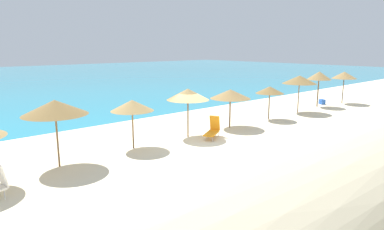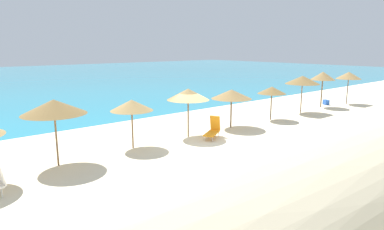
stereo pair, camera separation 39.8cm
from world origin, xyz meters
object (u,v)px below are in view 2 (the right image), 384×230
beach_umbrella_3 (54,107)px  beach_umbrella_4 (132,105)px  beach_umbrella_5 (188,94)px  cooler_box (326,102)px  beach_umbrella_9 (323,76)px  beach_umbrella_10 (349,75)px  beach_umbrella_7 (272,90)px  lounge_chair_0 (213,130)px  beach_umbrella_8 (303,80)px  beach_umbrella_6 (231,94)px

beach_umbrella_3 → beach_umbrella_4: size_ratio=1.17×
beach_umbrella_4 → beach_umbrella_5: bearing=-2.0°
beach_umbrella_4 → cooler_box: (19.84, 0.38, -1.99)m
beach_umbrella_9 → beach_umbrella_10: 3.34m
beach_umbrella_3 → beach_umbrella_7: (14.72, -0.16, -0.49)m
beach_umbrella_3 → lounge_chair_0: 8.62m
beach_umbrella_8 → beach_umbrella_7: bearing=-179.3°
beach_umbrella_6 → lounge_chair_0: size_ratio=1.59×
lounge_chair_0 → cooler_box: 15.44m
beach_umbrella_4 → cooler_box: bearing=1.1°
beach_umbrella_9 → cooler_box: 2.86m
beach_umbrella_3 → beach_umbrella_4: 3.85m
beach_umbrella_5 → cooler_box: bearing=1.8°
beach_umbrella_6 → lounge_chair_0: (-2.55, -1.02, -1.69)m
beach_umbrella_4 → beach_umbrella_5: 3.56m
beach_umbrella_3 → lounge_chair_0: beach_umbrella_3 is taller
beach_umbrella_10 → beach_umbrella_3: bearing=179.1°
beach_umbrella_5 → beach_umbrella_9: size_ratio=0.92×
beach_umbrella_5 → lounge_chair_0: (0.93, -1.06, -1.99)m
beach_umbrella_5 → cooler_box: (16.29, 0.51, -2.23)m
beach_umbrella_7 → lounge_chair_0: bearing=-172.5°
lounge_chair_0 → beach_umbrella_10: bearing=-117.7°
beach_umbrella_5 → lounge_chair_0: size_ratio=1.74×
beach_umbrella_7 → beach_umbrella_8: beach_umbrella_8 is taller
beach_umbrella_4 → beach_umbrella_8: (14.75, -0.30, 0.36)m
beach_umbrella_9 → cooler_box: (1.48, 0.33, -2.43)m
beach_umbrella_4 → beach_umbrella_7: beach_umbrella_4 is taller
beach_umbrella_5 → beach_umbrella_9: 14.82m
beach_umbrella_3 → beach_umbrella_8: beach_umbrella_3 is taller
beach_umbrella_8 → lounge_chair_0: bearing=-175.0°
beach_umbrella_9 → beach_umbrella_7: bearing=-177.0°
beach_umbrella_3 → beach_umbrella_9: bearing=0.6°
beach_umbrella_4 → beach_umbrella_8: bearing=-1.2°
beach_umbrella_7 → beach_umbrella_3: bearing=179.4°
beach_umbrella_7 → beach_umbrella_4: bearing=178.2°
beach_umbrella_7 → beach_umbrella_8: bearing=0.7°
beach_umbrella_5 → beach_umbrella_8: 11.20m
beach_umbrella_4 → beach_umbrella_9: size_ratio=0.83×
beach_umbrella_4 → beach_umbrella_5: (3.55, -0.13, 0.24)m
beach_umbrella_5 → beach_umbrella_3: bearing=-179.6°
beach_umbrella_9 → lounge_chair_0: beach_umbrella_9 is taller
beach_umbrella_9 → lounge_chair_0: size_ratio=1.88×
beach_umbrella_7 → beach_umbrella_9: size_ratio=0.78×
beach_umbrella_5 → beach_umbrella_6: bearing=-0.6°
beach_umbrella_6 → beach_umbrella_9: (11.33, 0.22, 0.50)m
beach_umbrella_6 → beach_umbrella_9: 11.34m
beach_umbrella_4 → beach_umbrella_9: 18.37m
beach_umbrella_3 → beach_umbrella_7: beach_umbrella_3 is taller
beach_umbrella_7 → lounge_chair_0: (-6.42, -0.84, -1.63)m
beach_umbrella_3 → beach_umbrella_9: beach_umbrella_9 is taller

